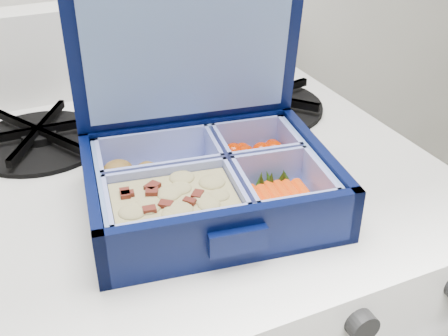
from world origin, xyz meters
name	(u,v)px	position (x,y,z in m)	size (l,w,h in m)	color
bento_box	(209,184)	(-0.30, 1.58, 0.90)	(0.25, 0.20, 0.06)	#030A32
burner_grate	(256,100)	(-0.14, 1.78, 0.88)	(0.19, 0.19, 0.03)	black
burner_grate_rear	(39,137)	(-0.45, 1.81, 0.88)	(0.17, 0.17, 0.02)	black
fork	(247,131)	(-0.19, 1.72, 0.87)	(0.02, 0.16, 0.01)	#B6B9C5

